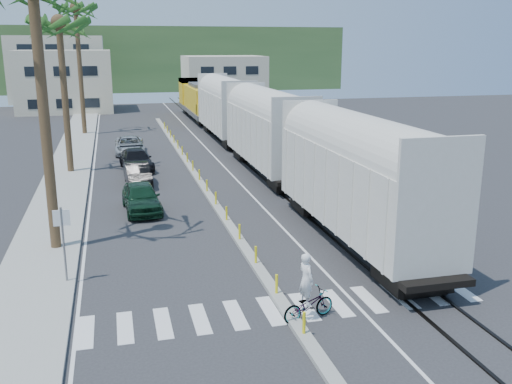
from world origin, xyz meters
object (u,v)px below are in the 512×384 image
Objects in this scene: street_sign at (63,234)px; car_lead at (141,197)px; cyclist at (308,299)px; car_second at (138,174)px.

car_lead is at bearing 70.20° from street_sign.
car_second is at bearing -3.89° from cyclist.
street_sign reaches higher than car_lead.
cyclist is (4.43, -20.10, 0.02)m from car_second.
car_second is (3.38, 15.23, -1.27)m from street_sign.
car_lead is 2.04× the size of cyclist.
street_sign is 0.69× the size of car_second.
cyclist is at bearing -75.49° from car_lead.
cyclist is (4.54, -13.97, -0.06)m from car_lead.
street_sign is at bearing -113.28° from car_lead.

